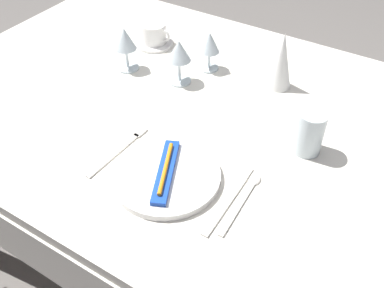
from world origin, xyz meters
TOP-DOWN VIEW (x-y plane):
  - ground_plane at (0.00, 0.00)m, footprint 6.00×6.00m
  - dining_table at (0.00, 0.00)m, footprint 1.80×1.11m
  - dinner_plate at (0.03, -0.28)m, footprint 0.27×0.27m
  - toothbrush_package at (0.03, -0.28)m, footprint 0.12×0.21m
  - fork_outer at (-0.12, -0.25)m, footprint 0.03×0.22m
  - dinner_knife at (0.20, -0.26)m, footprint 0.02×0.24m
  - spoon_soup at (0.22, -0.23)m, footprint 0.03×0.21m
  - saucer_left at (-0.37, 0.24)m, footprint 0.13×0.13m
  - coffee_cup_left at (-0.37, 0.24)m, footprint 0.11×0.09m
  - wine_glass_centre at (-0.35, 0.07)m, footprint 0.07×0.07m
  - wine_glass_left at (-0.17, 0.09)m, footprint 0.07×0.07m
  - wine_glass_right at (-0.13, 0.21)m, footprint 0.07×0.07m
  - drink_tumbler at (0.29, 0.00)m, footprint 0.07×0.07m
  - napkin_folded at (0.10, 0.23)m, footprint 0.08×0.08m

SIDE VIEW (x-z plane):
  - ground_plane at x=0.00m, z-range 0.00..0.00m
  - dining_table at x=0.00m, z-range 0.29..1.03m
  - fork_outer at x=-0.12m, z-range 0.74..0.74m
  - dinner_knife at x=0.20m, z-range 0.74..0.74m
  - spoon_soup at x=0.22m, z-range 0.74..0.75m
  - saucer_left at x=-0.37m, z-range 0.74..0.75m
  - dinner_plate at x=0.03m, z-range 0.74..0.76m
  - toothbrush_package at x=0.03m, z-range 0.75..0.78m
  - coffee_cup_left at x=-0.37m, z-range 0.75..0.82m
  - drink_tumbler at x=0.29m, z-range 0.73..0.85m
  - wine_glass_right at x=-0.13m, z-range 0.76..0.89m
  - napkin_folded at x=0.10m, z-range 0.74..0.92m
  - wine_glass_centre at x=-0.35m, z-range 0.77..0.91m
  - wine_glass_left at x=-0.17m, z-range 0.77..0.91m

